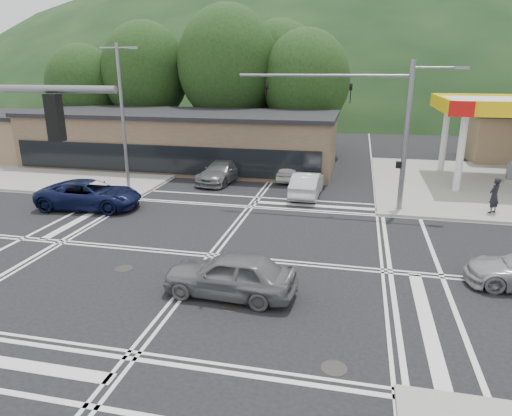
% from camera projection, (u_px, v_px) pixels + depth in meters
% --- Properties ---
extents(ground, '(120.00, 120.00, 0.00)m').
position_uv_depth(ground, '(212.00, 256.00, 19.29)').
color(ground, black).
rests_on(ground, ground).
extents(sidewalk_ne, '(16.00, 16.00, 0.15)m').
position_uv_depth(sidewalk_ne, '(498.00, 186.00, 30.13)').
color(sidewalk_ne, gray).
rests_on(sidewalk_ne, ground).
extents(sidewalk_nw, '(16.00, 16.00, 0.15)m').
position_uv_depth(sidewalk_nw, '(90.00, 166.00, 36.37)').
color(sidewalk_nw, gray).
rests_on(sidewalk_nw, ground).
extents(commercial_row, '(24.00, 8.00, 4.00)m').
position_uv_depth(commercial_row, '(181.00, 141.00, 36.21)').
color(commercial_row, brown).
rests_on(commercial_row, ground).
extents(commercial_nw, '(8.00, 7.00, 3.60)m').
position_uv_depth(commercial_nw, '(8.00, 137.00, 39.59)').
color(commercial_nw, '#846B4F').
rests_on(commercial_nw, ground).
extents(hill_north, '(252.00, 126.00, 140.00)m').
position_uv_depth(hill_north, '(334.00, 102.00, 103.17)').
color(hill_north, black).
rests_on(hill_north, ground).
extents(tree_n_a, '(8.00, 8.00, 11.75)m').
position_uv_depth(tree_n_a, '(145.00, 72.00, 42.45)').
color(tree_n_a, '#382619').
rests_on(tree_n_a, ground).
extents(tree_n_b, '(9.00, 9.00, 12.98)m').
position_uv_depth(tree_n_b, '(228.00, 65.00, 40.59)').
color(tree_n_b, '#382619').
rests_on(tree_n_b, ground).
extents(tree_n_c, '(7.60, 7.60, 10.87)m').
position_uv_depth(tree_n_c, '(306.00, 80.00, 39.53)').
color(tree_n_c, '#382619').
rests_on(tree_n_c, ground).
extents(tree_n_d, '(6.80, 6.80, 9.76)m').
position_uv_depth(tree_n_d, '(83.00, 86.00, 43.15)').
color(tree_n_d, '#382619').
rests_on(tree_n_d, ground).
extents(tree_n_e, '(8.40, 8.40, 11.98)m').
position_uv_depth(tree_n_e, '(280.00, 72.00, 43.68)').
color(tree_n_e, '#382619').
rests_on(tree_n_e, ground).
extents(streetlight_nw, '(2.50, 0.25, 9.00)m').
position_uv_depth(streetlight_nw, '(123.00, 111.00, 27.94)').
color(streetlight_nw, slate).
rests_on(streetlight_nw, ground).
extents(signal_mast_ne, '(11.65, 0.30, 8.00)m').
position_uv_depth(signal_mast_ne, '(383.00, 118.00, 23.99)').
color(signal_mast_ne, slate).
rests_on(signal_mast_ne, ground).
extents(car_blue_west, '(5.90, 3.11, 1.58)m').
position_uv_depth(car_blue_west, '(90.00, 195.00, 25.54)').
color(car_blue_west, '#0B1133').
rests_on(car_blue_west, ground).
extents(car_grey_center, '(4.70, 2.09, 1.57)m').
position_uv_depth(car_grey_center, '(230.00, 274.00, 15.76)').
color(car_grey_center, slate).
rests_on(car_grey_center, ground).
extents(car_queue_a, '(1.73, 4.64, 1.52)m').
position_uv_depth(car_queue_a, '(307.00, 184.00, 27.94)').
color(car_queue_a, silver).
rests_on(car_queue_a, ground).
extents(car_queue_b, '(1.61, 3.94, 1.34)m').
position_uv_depth(car_queue_b, '(290.00, 171.00, 31.98)').
color(car_queue_b, silver).
rests_on(car_queue_b, ground).
extents(car_northbound, '(2.92, 5.39, 1.48)m').
position_uv_depth(car_northbound, '(222.00, 171.00, 31.46)').
color(car_northbound, slate).
rests_on(car_northbound, ground).
extents(pedestrian, '(0.82, 0.82, 1.92)m').
position_uv_depth(pedestrian, '(494.00, 195.00, 24.17)').
color(pedestrian, black).
rests_on(pedestrian, sidewalk_ne).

